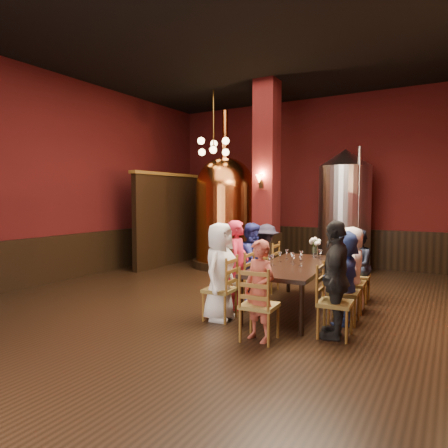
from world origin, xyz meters
The scene contains 39 objects.
room centered at (0.00, 0.00, 2.25)m, with size 10.00×10.02×4.50m.
wainscot_back centered at (0.00, 4.96, 0.50)m, with size 7.90×0.08×1.00m, color black.
wainscot_left centered at (-3.96, 0.00, 0.50)m, with size 0.08×9.90×1.00m, color black.
column centered at (-0.30, 2.80, 2.25)m, with size 0.58×0.58×4.50m, color #48100F.
partition centered at (-3.20, 3.20, 1.20)m, with size 0.22×3.50×2.40m, color black.
pendant_cluster centered at (-1.80, 2.90, 3.10)m, with size 0.90×0.90×1.70m, color #A57226, non-canonical shape.
sconce_column centered at (-0.30, 2.50, 2.20)m, with size 0.20×0.20×0.36m, color black, non-canonical shape.
dining_table centered at (1.27, 0.40, 0.69)m, with size 1.16×2.46×0.75m.
chair_0 centered at (0.49, -0.65, 0.46)m, with size 0.46×0.46×0.92m, color brown, non-canonical shape.
person_0 centered at (0.49, -0.65, 0.73)m, with size 0.71×0.47×1.46m, color white.
chair_1 centered at (0.44, 0.01, 0.46)m, with size 0.46×0.46×0.92m, color brown, non-canonical shape.
person_1 centered at (0.44, 0.01, 0.73)m, with size 0.53×0.35×1.46m, color red.
chair_2 centered at (0.40, 0.67, 0.46)m, with size 0.46×0.46×0.92m, color brown, non-canonical shape.
person_2 centered at (0.40, 0.67, 0.69)m, with size 0.67×0.33×1.38m, color navy.
chair_3 centered at (0.35, 1.34, 0.46)m, with size 0.46×0.46×0.92m, color brown, non-canonical shape.
person_3 centered at (0.35, 1.34, 0.66)m, with size 0.85×0.49×1.32m, color #1F1D2C.
chair_4 centered at (2.18, -0.54, 0.46)m, with size 0.46×0.46×0.92m, color brown, non-canonical shape.
person_4 centered at (2.18, -0.54, 0.77)m, with size 0.90×0.38×1.54m, color black.
chair_5 centered at (2.14, 0.13, 0.46)m, with size 0.46×0.46×0.92m, color brown, non-canonical shape.
person_5 centered at (2.14, 0.13, 0.68)m, with size 1.26×0.40×1.36m, color #354FA1.
chair_6 centered at (2.09, 0.79, 0.46)m, with size 0.46×0.46×0.92m, color brown, non-canonical shape.
person_6 centered at (2.09, 0.79, 0.68)m, with size 0.67×0.43×1.37m, color beige.
chair_7 centered at (2.05, 1.45, 0.46)m, with size 0.46×0.46×0.92m, color brown, non-canonical shape.
person_7 centered at (2.05, 1.45, 0.64)m, with size 0.62×0.30×1.27m, color #1A2134.
chair_8 centered at (1.37, -1.15, 0.46)m, with size 0.46×0.46×0.92m, color brown, non-canonical shape.
person_8 centered at (1.37, -1.15, 0.65)m, with size 0.47×0.31×1.30m, color #B24C3B.
copper_kettle centered at (-1.71, 3.33, 1.48)m, with size 1.93×1.93×4.06m.
steel_vessel centered at (1.17, 4.17, 1.50)m, with size 1.51×1.51×2.99m.
rose_vase centered at (1.33, 1.31, 0.99)m, with size 0.21×0.21×0.36m.
wine_glass_0 centered at (1.46, 1.17, 0.83)m, with size 0.07×0.07×0.17m, color white, non-canonical shape.
wine_glass_1 centered at (1.26, 0.78, 0.83)m, with size 0.07×0.07×0.17m, color white, non-canonical shape.
wine_glass_2 centered at (1.27, 0.36, 0.83)m, with size 0.07×0.07×0.17m, color white, non-canonical shape.
wine_glass_3 centered at (0.98, 0.49, 0.83)m, with size 0.07×0.07×0.17m, color white, non-canonical shape.
wine_glass_4 centered at (1.42, 0.27, 0.83)m, with size 0.07×0.07×0.17m, color white, non-canonical shape.
wine_glass_5 centered at (0.97, 0.84, 0.83)m, with size 0.07×0.07×0.17m, color white, non-canonical shape.
wine_glass_6 centered at (1.50, 1.08, 0.83)m, with size 0.07×0.07×0.17m, color white, non-canonical shape.
wine_glass_7 centered at (1.01, 0.13, 0.83)m, with size 0.07×0.07×0.17m, color white, non-canonical shape.
wine_glass_8 centered at (1.18, 0.55, 0.83)m, with size 0.07×0.07×0.17m, color white, non-canonical shape.
wine_glass_9 centered at (0.98, 0.07, 0.83)m, with size 0.07×0.07×0.17m, color white, non-canonical shape.
Camera 1 is at (3.50, -5.72, 1.85)m, focal length 32.00 mm.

